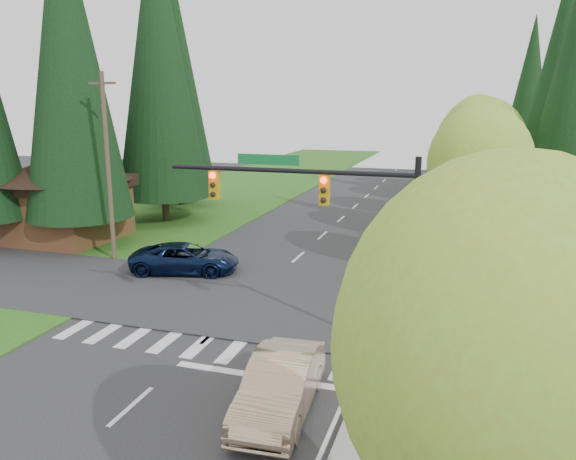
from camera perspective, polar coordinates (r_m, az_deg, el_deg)
The scene contains 31 objects.
ground at distance 18.05m, azimuth -13.85°, elevation -15.46°, with size 120.00×120.00×0.00m, color #28282B.
grass_east at distance 34.71m, azimuth 24.38°, elevation -2.34°, with size 14.00×110.00×0.06m, color #2A5416.
grass_west at distance 40.68m, azimuth -14.88°, elevation 0.49°, with size 14.00×110.00×0.06m, color #2A5416.
cross_street at distance 24.58m, azimuth -4.06°, elevation -7.28°, with size 120.00×8.00×0.10m, color #28282B.
sidewalk_east at distance 36.41m, azimuth 14.50°, elevation -0.86°, with size 1.80×80.00×0.13m, color gray.
curb_east at distance 36.46m, azimuth 13.17°, elevation -0.77°, with size 0.20×80.00×0.13m, color gray.
stone_wall_north at distance 44.14m, azimuth 17.38°, elevation 1.71°, with size 0.70×40.00×0.70m, color #4C4438.
traffic_signal at distance 18.72m, azimuth 4.20°, elevation 2.16°, with size 8.70×0.37×6.80m.
brown_building at distance 37.34m, azimuth -21.86°, elevation 3.77°, with size 8.40×8.40×5.40m.
utility_pole at distance 31.39m, azimuth -17.82°, elevation 6.21°, with size 1.60×0.24×10.00m.
decid_tree_0 at distance 27.54m, azimuth 18.90°, elevation 6.24°, with size 4.80×4.80×8.37m.
decid_tree_1 at distance 34.50m, azimuth 18.95°, elevation 7.77°, with size 5.20×5.20×8.80m.
decid_tree_2 at distance 41.47m, azimuth 18.56°, elevation 8.73°, with size 5.00×5.00×8.82m.
decid_tree_3 at distance 48.47m, azimuth 18.60°, elevation 8.92°, with size 5.00×5.00×8.55m.
decid_tree_4 at distance 55.44m, azimuth 18.68°, elevation 9.74°, with size 5.40×5.40×9.18m.
decid_tree_5 at distance 62.46m, azimuth 18.41°, elevation 9.55°, with size 4.80×4.80×8.30m.
decid_tree_6 at distance 69.44m, azimuth 18.49°, elevation 10.09°, with size 5.20×5.20×8.86m.
decid_tree_south at distance 8.07m, azimuth 21.20°, elevation -11.30°, with size 4.60×4.60×7.92m.
conifer_w_a at distance 35.00m, azimuth -21.38°, elevation 15.86°, with size 6.12×6.12×19.80m.
conifer_w_b at distance 39.94m, azimuth -21.03°, elevation 13.97°, with size 5.44×5.44×17.80m.
conifer_w_c at distance 41.08m, azimuth -13.03°, elevation 16.53°, with size 6.46×6.46×20.80m.
conifer_w_e at distance 47.22m, azimuth -11.32°, elevation 14.87°, with size 5.78×5.78×18.80m.
conifer_e_b at distance 47.87m, azimuth 26.23°, elevation 14.40°, with size 6.12×6.12×19.80m.
conifer_e_c at distance 61.63m, azimuth 23.33°, elevation 12.64°, with size 5.10×5.10×16.80m.
sedan_champagne at distance 16.11m, azimuth -0.80°, elevation -15.49°, with size 1.70×4.87×1.61m, color tan.
suv_navy at distance 28.82m, azimuth -10.41°, elevation -2.85°, with size 2.48×5.38×1.49m, color #0A1533.
parked_car_a at distance 35.55m, azimuth 10.14°, elevation 0.02°, with size 1.57×3.90×1.33m, color #9F9FA3.
parked_car_b at distance 39.84m, azimuth 13.02°, elevation 1.38°, with size 2.08×5.12×1.49m, color slate.
parked_car_c at distance 48.74m, azimuth 13.06°, elevation 3.39°, with size 1.49×4.26×1.40m, color silver.
parked_car_d at distance 50.08m, azimuth 14.07°, elevation 3.67°, with size 1.82×4.53×1.54m, color silver.
parked_car_e at distance 60.28m, azimuth 14.76°, elevation 5.09°, with size 2.03×4.99×1.45m, color #9A9B9F.
Camera 1 is at (8.66, -13.39, 8.46)m, focal length 35.00 mm.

